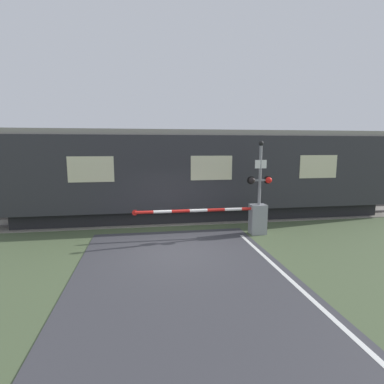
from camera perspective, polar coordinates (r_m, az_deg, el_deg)
name	(u,v)px	position (r m, az deg, el deg)	size (l,w,h in m)	color
ground_plane	(175,249)	(10.00, -3.26, -10.74)	(80.00, 80.00, 0.00)	#475638
track_bed	(165,217)	(14.21, -5.11, -4.77)	(36.00, 3.20, 0.13)	slate
train	(204,174)	(14.13, 2.35, 3.54)	(17.71, 3.05, 4.02)	black
crossing_barrier	(249,218)	(11.59, 10.75, -4.84)	(5.01, 0.44, 1.14)	gray
signal_post	(260,182)	(11.48, 12.80, 1.87)	(0.96, 0.26, 3.53)	gray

